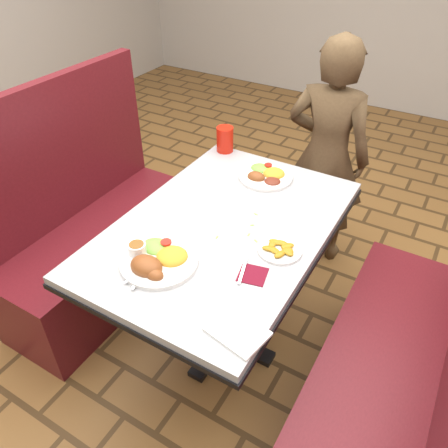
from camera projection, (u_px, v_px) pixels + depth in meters
The scene contains 14 objects.
dining_table at pixel (224, 242), 1.87m from camera, with size 0.81×1.21×0.75m.
booth_bench_left at pixel (98, 240), 2.39m from camera, with size 0.47×1.20×1.17m.
booth_bench_right at pixel (396, 369), 1.74m from camera, with size 0.47×1.20×1.17m.
diner_person at pixel (326, 156), 2.45m from camera, with size 0.48×0.32×1.33m, color brown.
near_dinner_plate at pixel (157, 257), 1.60m from camera, with size 0.29×0.29×0.09m.
far_dinner_plate at pixel (266, 173), 2.09m from camera, with size 0.26×0.26×0.07m.
plantain_plate at pixel (280, 249), 1.67m from camera, with size 0.17×0.17×0.03m.
maroon_napkin at pixel (253, 275), 1.57m from camera, with size 0.10×0.10×0.00m, color maroon.
spoon_utensil at pixel (243, 270), 1.58m from camera, with size 0.01×0.15×0.00m, color silver.
red_tumbler at pixel (225, 139), 2.28m from camera, with size 0.09×0.09×0.13m, color red.
paper_napkin at pixel (237, 332), 1.36m from camera, with size 0.18×0.13×0.01m, color white.
knife_utensil at pixel (144, 273), 1.56m from camera, with size 0.01×0.17×0.00m, color silver.
fork_utensil at pixel (145, 275), 1.55m from camera, with size 0.01×0.16×0.00m, color silver.
lettuce_shreds at pixel (239, 219), 1.83m from camera, with size 0.28×0.32×0.00m, color #86B548, non-canonical shape.
Camera 1 is at (0.73, -1.24, 1.84)m, focal length 35.00 mm.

